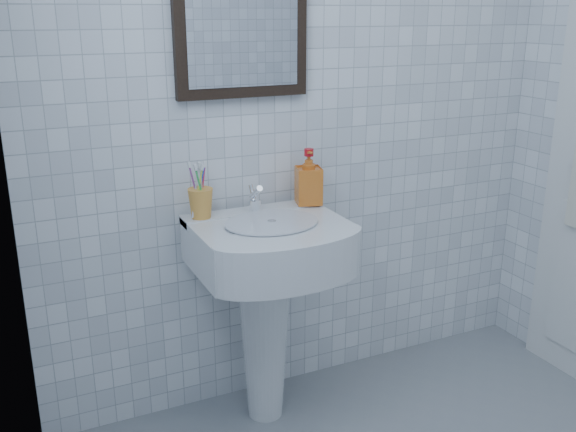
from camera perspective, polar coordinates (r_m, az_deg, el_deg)
wall_back at (r=2.52m, az=1.71°, el=11.11°), size 2.20×0.02×2.50m
wall_left at (r=1.08m, az=-22.42°, el=0.64°), size 0.02×2.40×2.50m
washbasin at (r=2.40m, az=-1.94°, el=-6.33°), size 0.54×0.40×0.84m
faucet at (r=2.38m, az=-2.96°, el=1.41°), size 0.04×0.10×0.11m
toothbrush_cup at (r=2.33m, az=-7.76°, el=1.13°), size 0.11×0.11×0.11m
soap_dispenser at (r=2.47m, az=1.85°, el=3.50°), size 0.12×0.12×0.21m
wall_mirror at (r=2.38m, az=-4.16°, el=17.91°), size 0.50×0.04×0.62m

